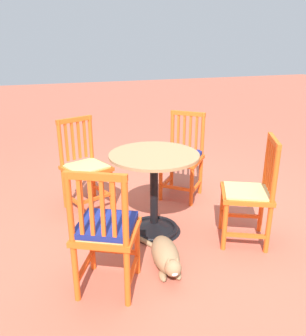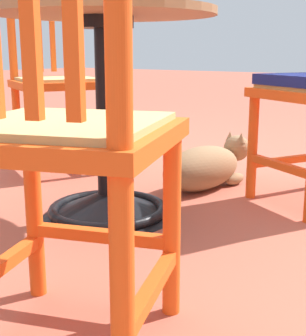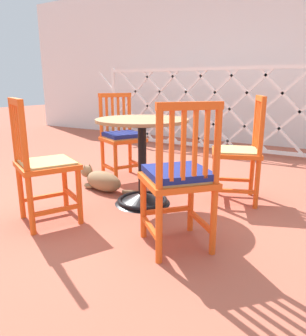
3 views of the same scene
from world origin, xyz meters
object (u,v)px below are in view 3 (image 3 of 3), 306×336
Objects in this scene: orange_chair_facing_out at (178,179)px; cafe_table at (142,171)px; orange_chair_near_fence at (122,138)px; tabby_cat at (101,180)px; orange_chair_by_planter at (43,165)px; orange_chair_tucked_in at (239,153)px.

cafe_table is at bearing 138.53° from orange_chair_facing_out.
tabby_cat is at bearing -81.11° from orange_chair_near_fence.
tabby_cat is (-0.14, 0.79, -0.34)m from orange_chair_by_planter.
orange_chair_by_planter is at bearing -132.56° from orange_chair_tucked_in.
orange_chair_facing_out is (0.61, -0.54, 0.16)m from cafe_table.
orange_chair_near_fence is (-1.22, 1.09, 0.00)m from orange_chair_facing_out.
orange_chair_tucked_in is 1.60m from orange_chair_by_planter.
orange_chair_near_fence reaches higher than cafe_table.
orange_chair_facing_out is at bearing 8.77° from orange_chair_by_planter.
orange_chair_tucked_in reaches higher than cafe_table.
cafe_table is 0.83× the size of orange_chair_near_fence.
orange_chair_near_fence and orange_chair_by_planter have the same top height.
cafe_table is 0.82m from orange_chair_by_planter.
cafe_table is 0.85m from orange_chair_near_fence.
cafe_table is 0.83× the size of orange_chair_tucked_in.
orange_chair_by_planter is (0.21, -1.25, -0.01)m from orange_chair_near_fence.
orange_chair_tucked_in is at bearing 47.44° from orange_chair_by_planter.
cafe_table is 0.83× the size of orange_chair_facing_out.
orange_chair_near_fence is (-0.62, 0.56, 0.16)m from cafe_table.
cafe_table is 0.83× the size of orange_chair_by_planter.
orange_chair_facing_out is 1.00× the size of orange_chair_near_fence.
orange_chair_by_planter is (-0.41, -0.69, 0.15)m from cafe_table.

